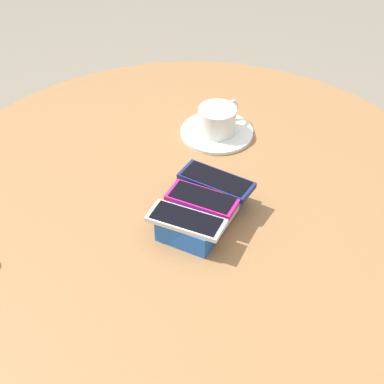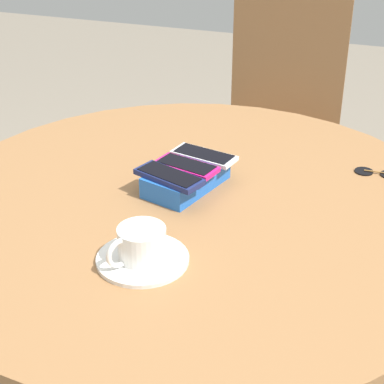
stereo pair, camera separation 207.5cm
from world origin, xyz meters
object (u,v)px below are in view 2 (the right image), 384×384
at_px(round_table, 192,244).
at_px(phone_white, 204,155).
at_px(phone_magenta, 186,166).
at_px(saucer, 143,259).
at_px(chair_near_window, 277,134).
at_px(coffee_cup, 141,243).
at_px(phone_navy, 169,177).
at_px(phone_box, 186,178).
at_px(sunglasses, 378,175).

height_order(round_table, phone_white, phone_white).
bearing_deg(phone_magenta, saucer, 4.13).
bearing_deg(round_table, chair_near_window, -178.29).
relative_size(phone_magenta, chair_near_window, 0.15).
bearing_deg(saucer, phone_white, -179.54).
xyz_separation_m(saucer, coffee_cup, (0.00, -0.00, 0.03)).
height_order(phone_white, phone_navy, phone_navy).
distance_m(phone_navy, chair_near_window, 1.02).
relative_size(saucer, chair_near_window, 0.17).
bearing_deg(phone_magenta, phone_box, -83.75).
xyz_separation_m(round_table, phone_white, (-0.11, -0.01, 0.15)).
bearing_deg(phone_white, round_table, 6.30).
distance_m(phone_white, phone_navy, 0.12).
relative_size(phone_white, chair_near_window, 0.16).
xyz_separation_m(phone_box, saucer, (0.28, 0.02, -0.02)).
relative_size(phone_box, sunglasses, 1.63).
bearing_deg(phone_box, phone_navy, -15.28).
bearing_deg(phone_box, saucer, 4.32).
bearing_deg(coffee_cup, sunglasses, 143.06).
height_order(phone_navy, saucer, phone_navy).
bearing_deg(round_table, phone_white, -173.70).
xyz_separation_m(phone_white, phone_navy, (0.12, -0.03, 0.00)).
distance_m(phone_magenta, coffee_cup, 0.28).
relative_size(phone_magenta, sunglasses, 1.12).
bearing_deg(coffee_cup, saucer, 150.52).
distance_m(phone_box, coffee_cup, 0.28).
height_order(phone_magenta, saucer, phone_magenta).
bearing_deg(phone_box, chair_near_window, 179.90).
height_order(round_table, phone_magenta, phone_magenta).
height_order(phone_magenta, coffee_cup, coffee_cup).
height_order(phone_white, phone_magenta, same).
bearing_deg(round_table, saucer, -2.39).
relative_size(phone_white, phone_navy, 0.96).
bearing_deg(phone_box, coffee_cup, 4.01).
xyz_separation_m(phone_white, chair_near_window, (-0.86, -0.02, -0.30)).
bearing_deg(phone_navy, chair_near_window, 179.01).
bearing_deg(phone_white, coffee_cup, 0.23).
relative_size(round_table, saucer, 6.83).
relative_size(round_table, coffee_cup, 10.24).
bearing_deg(saucer, coffee_cup, -29.48).
bearing_deg(phone_navy, phone_white, 164.12).
relative_size(round_table, phone_white, 7.45).
xyz_separation_m(round_table, phone_box, (-0.05, -0.03, 0.13)).
distance_m(saucer, coffee_cup, 0.03).
height_order(saucer, chair_near_window, chair_near_window).
height_order(phone_box, chair_near_window, chair_near_window).
xyz_separation_m(phone_box, coffee_cup, (0.28, 0.02, 0.02)).
bearing_deg(saucer, round_table, 177.61).
bearing_deg(chair_near_window, phone_magenta, -0.04).
bearing_deg(sunglasses, phone_white, -69.99).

